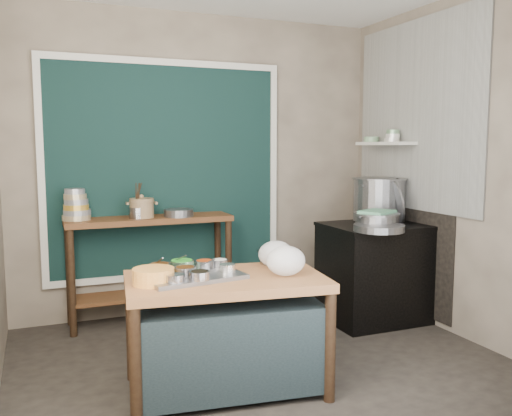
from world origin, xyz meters
name	(u,v)px	position (x,y,z in m)	size (l,w,h in m)	color
floor	(262,365)	(0.00, 0.00, -0.01)	(3.50, 3.00, 0.02)	#2F2A24
back_wall	(201,165)	(0.00, 1.51, 1.40)	(3.50, 0.02, 2.80)	gray
right_wall	(460,168)	(1.76, 0.00, 1.40)	(0.02, 3.00, 2.80)	gray
curtain_panel	(166,171)	(-0.35, 1.47, 1.35)	(2.10, 0.02, 1.90)	black
curtain_frame	(166,171)	(-0.35, 1.46, 1.35)	(2.22, 0.03, 2.02)	beige
tile_panel	(416,115)	(1.74, 0.55, 1.85)	(0.02, 1.70, 1.70)	#B2B2AA
soot_patch	(405,239)	(1.74, 0.65, 0.70)	(0.01, 1.30, 1.30)	black
wall_shelf	(386,143)	(1.63, 0.85, 1.60)	(0.22, 0.70, 0.03)	beige
prep_table	(226,334)	(-0.38, -0.30, 0.38)	(1.25, 0.72, 0.75)	brown
back_counter	(151,269)	(-0.55, 1.28, 0.47)	(1.45, 0.40, 0.95)	brown
stove_block	(376,274)	(1.35, 0.55, 0.42)	(0.90, 0.68, 0.85)	black
stove_top	(377,226)	(1.35, 0.55, 0.86)	(0.92, 0.69, 0.03)	black
condiment_tray	(192,276)	(-0.59, -0.24, 0.76)	(0.60, 0.43, 0.03)	gray
condiment_bowls	(186,269)	(-0.62, -0.22, 0.80)	(0.56, 0.44, 0.06)	gray
yellow_basin	(153,276)	(-0.84, -0.31, 0.80)	(0.25, 0.25, 0.10)	gold
saucepan	(273,255)	(0.06, -0.05, 0.81)	(0.21, 0.21, 0.11)	gray
plastic_bag_a	(286,261)	(-0.01, -0.41, 0.85)	(0.26, 0.22, 0.19)	white
plastic_bag_b	(276,254)	(0.03, -0.16, 0.84)	(0.24, 0.21, 0.18)	white
bowl_stack	(76,206)	(-1.17, 1.31, 1.07)	(0.24, 0.24, 0.27)	tan
utensil_cup	(138,213)	(-0.66, 1.23, 1.00)	(0.16, 0.16, 0.10)	gray
ceramic_crock	(142,209)	(-0.62, 1.25, 1.03)	(0.22, 0.22, 0.15)	olive
wide_bowl	(179,213)	(-0.30, 1.21, 0.98)	(0.26, 0.26, 0.07)	gray
stock_pot	(379,199)	(1.49, 0.74, 1.08)	(0.51, 0.51, 0.40)	gray
pot_lid	(395,201)	(1.53, 0.54, 1.08)	(0.41, 0.41, 0.02)	gray
steamer	(377,220)	(1.21, 0.36, 0.94)	(0.39, 0.39, 0.13)	gray
green_cloth	(377,212)	(1.21, 0.36, 1.02)	(0.29, 0.22, 0.02)	#58A17A
shallow_pan	(379,228)	(1.12, 0.20, 0.91)	(0.42, 0.42, 0.05)	gray
shelf_bowl_stack	(392,136)	(1.63, 0.75, 1.67)	(0.14, 0.14, 0.11)	silver
shelf_bowl_green	(371,139)	(1.63, 1.09, 1.64)	(0.15, 0.15, 0.05)	gray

